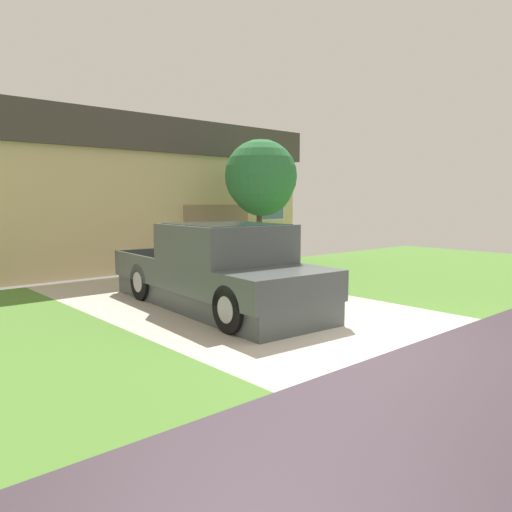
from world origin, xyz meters
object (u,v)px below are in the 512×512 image
at_px(handbag, 283,292).
at_px(person_with_hat, 271,256).
at_px(front_yard_tree, 261,180).
at_px(wheeled_trash_bin, 229,252).
at_px(pickup_truck, 224,271).
at_px(house_with_garage, 119,194).

bearing_deg(handbag, person_with_hat, 136.47).
height_order(front_yard_tree, wheeled_trash_bin, front_yard_tree).
bearing_deg(front_yard_tree, person_with_hat, -129.37).
xyz_separation_m(person_with_hat, front_yard_tree, (2.89, 3.52, 1.86)).
xyz_separation_m(pickup_truck, wheeled_trash_bin, (3.55, 4.34, -0.22)).
xyz_separation_m(house_with_garage, front_yard_tree, (2.14, -5.26, 0.42)).
bearing_deg(handbag, front_yard_tree, 53.99).
height_order(person_with_hat, house_with_garage, house_with_garage).
relative_size(pickup_truck, person_with_hat, 3.51).
distance_m(pickup_truck, front_yard_tree, 6.05).
distance_m(person_with_hat, wheeled_trash_bin, 4.67).
bearing_deg(wheeled_trash_bin, front_yard_tree, -38.91).
distance_m(handbag, house_with_garage, 9.26).
bearing_deg(person_with_hat, front_yard_tree, -163.29).
bearing_deg(pickup_truck, handbag, -175.60).
relative_size(house_with_garage, wheeled_trash_bin, 11.34).
relative_size(pickup_truck, house_with_garage, 0.49).
bearing_deg(handbag, house_with_garage, 86.44).
bearing_deg(house_with_garage, handbag, -93.56).
relative_size(front_yard_tree, wheeled_trash_bin, 3.99).
xyz_separation_m(person_with_hat, wheeled_trash_bin, (2.12, 4.15, -0.39)).
height_order(pickup_truck, person_with_hat, pickup_truck).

